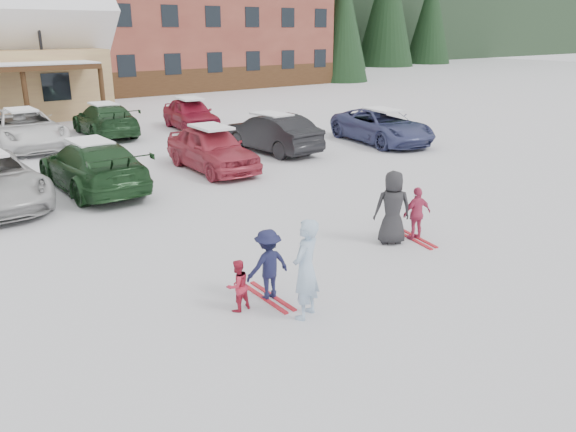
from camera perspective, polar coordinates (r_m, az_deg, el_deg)
ground at (r=10.92m, az=1.93°, el=-6.62°), size 160.00×160.00×0.00m
lamp_post at (r=32.88m, az=-23.75°, el=15.20°), size 0.50×0.25×6.39m
conifer_1 at (r=53.76m, az=5.65°, el=20.13°), size 4.84×4.84×11.22m
conifer_3 at (r=53.09m, az=-25.00°, el=17.38°), size 3.96×3.96×9.18m
conifer_4 at (r=67.10m, az=-0.27°, el=20.11°), size 5.06×5.06×11.73m
adult_skier at (r=9.29m, az=1.81°, el=-5.42°), size 0.75×0.65×1.74m
toddler_red at (r=9.69m, az=-5.14°, el=-7.05°), size 0.49×0.40×0.93m
child_navy at (r=10.00m, az=-2.04°, el=-4.95°), size 0.86×0.51×1.31m
skis_child_navy at (r=10.27m, az=-2.00°, el=-8.22°), size 0.24×1.40×0.03m
child_magenta at (r=13.14m, az=12.96°, el=0.24°), size 0.78×0.45×1.24m
skis_child_magenta at (r=13.34m, az=12.78°, el=-2.24°), size 0.49×1.41×0.03m
bystander_dark at (r=12.74m, az=10.58°, el=0.84°), size 0.98×0.89×1.68m
parked_car_3 at (r=17.79m, az=-19.26°, el=4.83°), size 2.11×5.15×1.49m
parked_car_4 at (r=19.45m, az=-7.74°, el=6.81°), size 1.97×4.48×1.50m
parked_car_5 at (r=22.26m, az=-1.68°, el=8.42°), size 1.86×4.61×1.49m
parked_car_6 at (r=24.43m, az=9.52°, el=8.99°), size 3.15×5.41×1.42m
parked_car_10 at (r=25.44m, az=-25.27°, el=8.03°), size 2.61×5.60×1.55m
parked_car_11 at (r=27.01m, az=-18.09°, el=9.27°), size 2.36×5.10×1.44m
parked_car_12 at (r=27.81m, az=-9.85°, el=10.18°), size 2.34×4.55×1.48m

